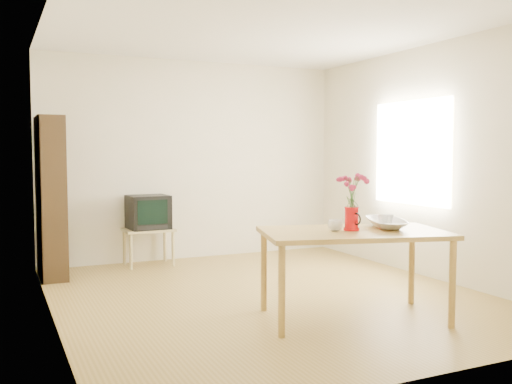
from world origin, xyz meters
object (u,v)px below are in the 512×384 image
pitcher (351,220)px  bowl (386,203)px  table (354,239)px  television (148,211)px  mug (335,226)px

pitcher → bowl: size_ratio=0.47×
table → pitcher: 0.17m
bowl → television: bearing=115.3°
table → pitcher: bearing=123.4°
pitcher → television: (-0.99, 2.96, -0.17)m
pitcher → television: 3.13m
pitcher → television: bearing=105.8°
television → mug: bearing=-77.2°
pitcher → mug: (-0.15, 0.01, -0.04)m
bowl → television: 3.25m
table → bowl: bowl is taller
mug → pitcher: bearing=164.1°
pitcher → television: size_ratio=0.42×
table → mug: size_ratio=14.02×
pitcher → television: pitcher is taller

